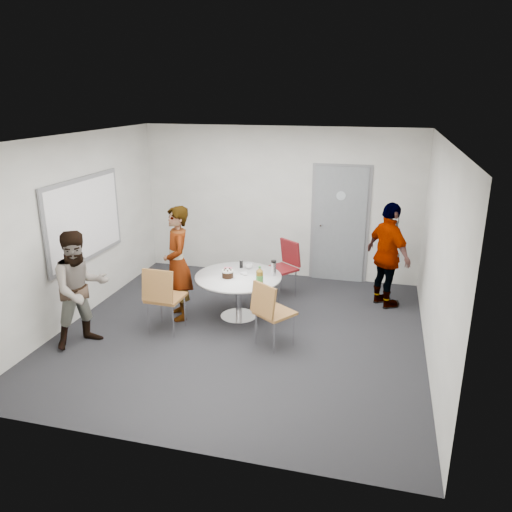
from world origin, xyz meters
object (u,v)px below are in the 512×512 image
(chair_near_left, at_px, (162,293))
(person_main, at_px, (178,263))
(door, at_px, (340,225))
(chair_far, at_px, (285,262))
(chair_near_right, at_px, (270,308))
(whiteboard, at_px, (85,219))
(table, at_px, (240,282))
(person_right, at_px, (388,256))
(person_left, at_px, (81,289))

(chair_near_left, relative_size, person_main, 0.58)
(door, bearing_deg, chair_far, -128.80)
(chair_near_right, distance_m, chair_far, 1.82)
(whiteboard, relative_size, chair_near_left, 1.93)
(table, relative_size, chair_near_right, 1.39)
(door, distance_m, chair_near_left, 3.53)
(whiteboard, distance_m, chair_far, 3.19)
(door, relative_size, whiteboard, 1.12)
(door, height_order, whiteboard, door)
(chair_near_left, xyz_separation_m, person_main, (0.00, 0.57, 0.25))
(chair_near_left, height_order, person_right, person_right)
(chair_far, relative_size, person_right, 0.56)
(whiteboard, xyz_separation_m, person_left, (0.51, -1.02, -0.66))
(person_left, bearing_deg, table, -17.14)
(chair_near_right, xyz_separation_m, person_left, (-2.43, -0.51, 0.23))
(table, distance_m, person_left, 2.22)
(chair_near_left, xyz_separation_m, person_left, (-0.90, -0.54, 0.18))
(door, xyz_separation_m, person_left, (-3.05, -3.30, -0.24))
(door, distance_m, whiteboard, 4.25)
(person_right, bearing_deg, person_main, 74.13)
(chair_far, distance_m, person_right, 1.65)
(door, distance_m, person_right, 1.32)
(chair_near_left, height_order, chair_near_right, chair_near_left)
(person_right, bearing_deg, whiteboard, 68.50)
(door, distance_m, person_left, 4.50)
(whiteboard, distance_m, chair_near_left, 1.72)
(person_main, bearing_deg, table, 72.31)
(door, bearing_deg, table, -122.04)
(chair_near_right, bearing_deg, person_left, -133.40)
(whiteboard, xyz_separation_m, chair_far, (2.78, 1.31, -0.87))
(person_main, relative_size, person_right, 1.02)
(person_right, bearing_deg, chair_far, 51.49)
(chair_far, xyz_separation_m, person_right, (1.63, -0.02, 0.26))
(chair_near_left, bearing_deg, person_left, -147.04)
(table, xyz_separation_m, chair_near_right, (0.64, -0.78, -0.02))
(table, relative_size, person_main, 0.75)
(person_left, bearing_deg, person_main, -2.34)
(chair_near_left, xyz_separation_m, chair_near_right, (1.53, -0.02, -0.04))
(person_main, height_order, person_right, person_main)
(chair_near_right, relative_size, chair_far, 0.98)
(chair_near_left, distance_m, person_left, 1.07)
(chair_near_left, relative_size, chair_far, 1.04)
(chair_far, bearing_deg, door, -91.31)
(person_right, bearing_deg, door, 2.77)
(person_main, bearing_deg, whiteboard, -116.55)
(table, height_order, person_right, person_right)
(door, relative_size, person_left, 1.34)
(person_main, bearing_deg, chair_near_left, -30.09)
(whiteboard, bearing_deg, person_left, -63.44)
(whiteboard, relative_size, person_main, 1.11)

